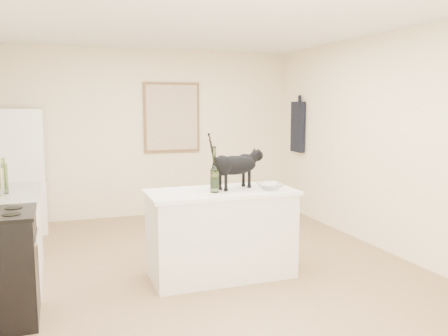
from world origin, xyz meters
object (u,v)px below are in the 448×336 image
Objects in this scene: fridge at (19,171)px; wine_bottle at (214,172)px; black_cat at (234,168)px; glass_bowl at (270,187)px.

fridge is 3.29m from wine_bottle.
fridge reaches higher than wine_bottle.
black_cat is 0.28m from wine_bottle.
wine_bottle is 1.50× the size of glass_bowl.
wine_bottle is (1.95, -2.63, 0.25)m from fridge.
fridge is 4.21× the size of wine_bottle.
glass_bowl is at bearing -46.84° from fridge.
fridge is at bearing 126.54° from wine_bottle.
wine_bottle is at bearing -53.46° from fridge.
black_cat is at bearing 150.29° from glass_bowl.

